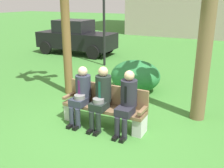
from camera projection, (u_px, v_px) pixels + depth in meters
name	position (u px, v px, depth m)	size (l,w,h in m)	color
ground_plane	(103.00, 128.00, 5.66)	(80.00, 80.00, 0.00)	#3E7F32
park_bench	(105.00, 107.00, 5.72)	(1.90, 0.44, 0.90)	brown
seated_man_left	(81.00, 92.00, 5.74)	(0.34, 0.72, 1.28)	#2D3342
seated_man_middle	(101.00, 95.00, 5.52)	(0.34, 0.72, 1.34)	#1E2823
seated_man_right	(127.00, 100.00, 5.27)	(0.34, 0.72, 1.33)	#23232D
shrub_near_bench	(135.00, 76.00, 7.82)	(1.50, 1.37, 0.94)	#267137
parked_car_near	(76.00, 37.00, 13.01)	(3.94, 1.78, 1.68)	black
street_lamp	(104.00, 11.00, 10.27)	(0.24, 0.24, 3.64)	black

